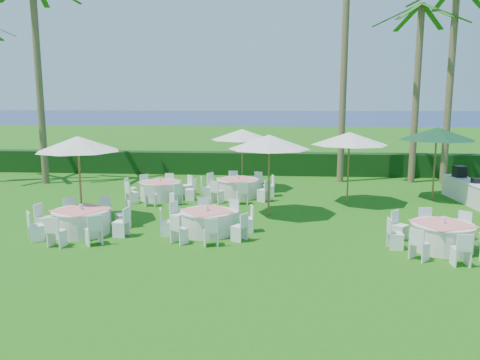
% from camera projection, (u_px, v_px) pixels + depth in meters
% --- Properties ---
extents(ground, '(120.00, 120.00, 0.00)m').
position_uv_depth(ground, '(246.00, 238.00, 13.81)').
color(ground, '#1C6311').
rests_on(ground, ground).
extents(hedge, '(34.00, 1.00, 1.20)m').
position_uv_depth(hedge, '(262.00, 163.00, 25.49)').
color(hedge, black).
rests_on(hedge, ground).
extents(ocean, '(260.00, 260.00, 0.00)m').
position_uv_depth(ocean, '(276.00, 117.00, 113.98)').
color(ocean, '#070F47').
rests_on(ocean, ground).
extents(banquet_table_a, '(3.00, 3.00, 0.91)m').
position_uv_depth(banquet_table_a, '(82.00, 221.00, 14.15)').
color(banquet_table_a, silver).
rests_on(banquet_table_a, ground).
extents(banquet_table_b, '(2.82, 2.82, 0.87)m').
position_uv_depth(banquet_table_b, '(207.00, 222.00, 14.17)').
color(banquet_table_b, silver).
rests_on(banquet_table_b, ground).
extents(banquet_table_c, '(2.89, 2.89, 0.89)m').
position_uv_depth(banquet_table_c, '(442.00, 236.00, 12.65)').
color(banquet_table_c, silver).
rests_on(banquet_table_c, ground).
extents(banquet_table_d, '(2.92, 2.92, 0.89)m').
position_uv_depth(banquet_table_d, '(160.00, 190.00, 19.12)').
color(banquet_table_d, silver).
rests_on(banquet_table_d, ground).
extents(banquet_table_e, '(3.07, 3.07, 0.93)m').
position_uv_depth(banquet_table_e, '(238.00, 188.00, 19.51)').
color(banquet_table_e, silver).
rests_on(banquet_table_e, ground).
extents(umbrella_a, '(2.71, 2.71, 2.86)m').
position_uv_depth(umbrella_a, '(78.00, 144.00, 15.12)').
color(umbrella_a, brown).
rests_on(umbrella_a, ground).
extents(umbrella_b, '(2.82, 2.82, 2.84)m').
position_uv_depth(umbrella_b, '(269.00, 142.00, 16.02)').
color(umbrella_b, brown).
rests_on(umbrella_b, ground).
extents(umbrella_c, '(2.79, 2.79, 2.74)m').
position_uv_depth(umbrella_c, '(242.00, 134.00, 20.88)').
color(umbrella_c, brown).
rests_on(umbrella_c, ground).
extents(umbrella_d, '(2.92, 2.92, 2.81)m').
position_uv_depth(umbrella_d, '(349.00, 138.00, 17.87)').
color(umbrella_d, brown).
rests_on(umbrella_d, ground).
extents(umbrella_green, '(2.99, 2.99, 2.95)m').
position_uv_depth(umbrella_green, '(437.00, 134.00, 18.63)').
color(umbrella_green, brown).
rests_on(umbrella_green, ground).
extents(buffet_table, '(1.07, 3.78, 1.33)m').
position_uv_depth(buffet_table, '(471.00, 191.00, 18.41)').
color(buffet_table, silver).
rests_on(buffet_table, ground).
extents(palm_a, '(4.25, 4.37, 9.61)m').
position_uv_depth(palm_a, '(38.00, 73.00, 21.98)').
color(palm_a, brown).
rests_on(palm_a, ground).
extents(palm_c, '(4.37, 4.25, 11.83)m').
position_uv_depth(palm_c, '(345.00, 49.00, 22.25)').
color(palm_c, brown).
rests_on(palm_c, ground).
extents(palm_d, '(4.36, 4.27, 8.48)m').
position_uv_depth(palm_d, '(417.00, 86.00, 22.37)').
color(palm_d, brown).
rests_on(palm_d, ground).
extents(palm_e, '(4.20, 4.39, 9.41)m').
position_uv_depth(palm_e, '(451.00, 75.00, 21.99)').
color(palm_e, brown).
rests_on(palm_e, ground).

